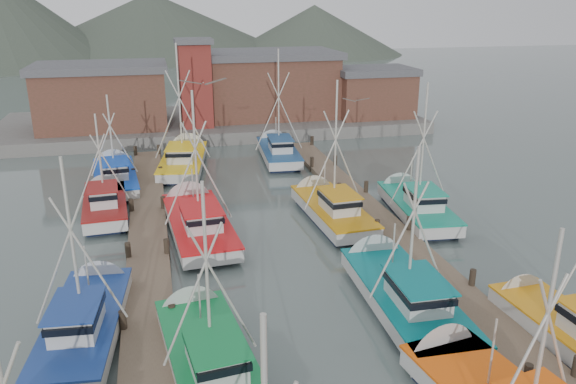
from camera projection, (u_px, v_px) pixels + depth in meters
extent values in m
plane|color=#475551|center=(299.00, 291.00, 26.92)|extent=(260.00, 260.00, 0.00)
cube|color=brown|center=(148.00, 266.00, 29.00)|extent=(2.20, 46.00, 0.40)
cylinder|color=black|center=(124.00, 327.00, 23.18)|extent=(0.30, 0.30, 1.50)
cylinder|color=black|center=(129.00, 256.00, 29.62)|extent=(0.30, 0.30, 1.50)
cylinder|color=black|center=(132.00, 210.00, 36.06)|extent=(0.30, 0.30, 1.50)
cylinder|color=black|center=(134.00, 178.00, 42.49)|extent=(0.30, 0.30, 1.50)
cylinder|color=black|center=(136.00, 155.00, 48.93)|extent=(0.30, 0.30, 1.50)
cylinder|color=black|center=(173.00, 321.00, 23.62)|extent=(0.30, 0.30, 1.50)
cylinder|color=black|center=(167.00, 252.00, 30.06)|extent=(0.30, 0.30, 1.50)
cylinder|color=black|center=(164.00, 207.00, 36.50)|extent=(0.30, 0.30, 1.50)
cylinder|color=black|center=(161.00, 176.00, 42.93)|extent=(0.30, 0.30, 1.50)
cylinder|color=black|center=(159.00, 153.00, 49.37)|extent=(0.30, 0.30, 1.50)
cube|color=brown|center=(400.00, 241.00, 32.08)|extent=(2.20, 46.00, 0.40)
cylinder|color=black|center=(526.00, 383.00, 19.82)|extent=(0.30, 0.30, 1.50)
cylinder|color=black|center=(433.00, 289.00, 26.26)|extent=(0.30, 0.30, 1.50)
cylinder|color=black|center=(377.00, 232.00, 32.69)|extent=(0.30, 0.30, 1.50)
cylinder|color=black|center=(339.00, 193.00, 39.13)|extent=(0.30, 0.30, 1.50)
cylinder|color=black|center=(312.00, 166.00, 45.57)|extent=(0.30, 0.30, 1.50)
cylinder|color=black|center=(291.00, 145.00, 52.01)|extent=(0.30, 0.30, 1.50)
cylinder|color=black|center=(575.00, 374.00, 20.26)|extent=(0.30, 0.30, 1.50)
cylinder|color=black|center=(472.00, 284.00, 26.70)|extent=(0.30, 0.30, 1.50)
cylinder|color=black|center=(409.00, 229.00, 33.13)|extent=(0.30, 0.30, 1.50)
cylinder|color=black|center=(366.00, 191.00, 39.57)|extent=(0.30, 0.30, 1.50)
cylinder|color=black|center=(335.00, 164.00, 46.01)|extent=(0.30, 0.30, 1.50)
cylinder|color=black|center=(312.00, 144.00, 52.45)|extent=(0.30, 0.30, 1.50)
cube|color=slate|center=(213.00, 123.00, 60.76)|extent=(44.00, 16.00, 1.20)
cube|color=brown|center=(103.00, 99.00, 55.41)|extent=(12.00, 8.00, 5.50)
cube|color=#58585D|center=(99.00, 67.00, 54.41)|extent=(12.72, 8.48, 0.70)
cube|color=brown|center=(267.00, 87.00, 60.87)|extent=(14.00, 9.00, 6.20)
cube|color=#58585D|center=(267.00, 54.00, 59.75)|extent=(14.84, 9.54, 0.70)
cube|color=brown|center=(372.00, 95.00, 60.81)|extent=(8.00, 6.00, 4.50)
cube|color=#58585D|center=(373.00, 71.00, 59.96)|extent=(8.48, 6.36, 0.70)
cube|color=maroon|center=(196.00, 86.00, 55.14)|extent=(3.00, 3.00, 8.00)
cube|color=#58585D|center=(193.00, 42.00, 53.76)|extent=(3.60, 3.60, 0.50)
cone|color=#414A3E|center=(155.00, 53.00, 145.39)|extent=(140.00, 140.00, 30.00)
cone|color=#414A3E|center=(314.00, 54.00, 144.98)|extent=(90.00, 90.00, 24.00)
cone|color=beige|center=(433.00, 350.00, 21.52)|extent=(3.01, 1.53, 2.88)
cylinder|color=#BCB8AC|center=(545.00, 330.00, 16.12)|extent=(0.15, 0.15, 6.34)
cylinder|color=#BCB8AC|center=(526.00, 357.00, 16.15)|extent=(2.27, 0.44, 4.96)
cylinder|color=#BCB8AC|center=(556.00, 348.00, 16.57)|extent=(2.27, 0.44, 4.96)
cylinder|color=#BCB8AC|center=(492.00, 353.00, 18.37)|extent=(0.09, 0.09, 2.57)
cube|color=black|center=(211.00, 376.00, 20.80)|extent=(3.30, 7.76, 0.70)
cube|color=beige|center=(211.00, 361.00, 20.58)|extent=(3.75, 8.82, 0.80)
cube|color=#10833E|center=(210.00, 352.00, 20.46)|extent=(3.84, 8.91, 0.10)
cone|color=beige|center=(189.00, 308.00, 24.43)|extent=(2.78, 1.40, 2.67)
cube|color=beige|center=(216.00, 355.00, 19.36)|extent=(2.01, 2.75, 1.10)
cube|color=black|center=(216.00, 349.00, 19.29)|extent=(2.15, 3.02, 0.28)
cube|color=#10833E|center=(215.00, 340.00, 19.17)|extent=(2.28, 3.20, 0.07)
cylinder|color=#BCB8AC|center=(207.00, 273.00, 19.23)|extent=(0.13, 0.13, 6.60)
cylinder|color=#BCB8AC|center=(192.00, 295.00, 19.30)|extent=(2.36, 0.36, 5.16)
cylinder|color=#BCB8AC|center=(223.00, 290.00, 19.66)|extent=(2.36, 0.36, 5.16)
cylinder|color=#BCB8AC|center=(200.00, 303.00, 21.43)|extent=(0.08, 0.08, 2.39)
cube|color=black|center=(405.00, 311.00, 25.10)|extent=(2.95, 8.37, 0.70)
cube|color=beige|center=(406.00, 299.00, 24.89)|extent=(3.35, 9.51, 0.80)
cube|color=#057275|center=(406.00, 291.00, 24.77)|extent=(3.44, 9.61, 0.10)
cone|color=beige|center=(370.00, 257.00, 29.30)|extent=(2.98, 1.19, 2.94)
cube|color=beige|center=(418.00, 292.00, 23.54)|extent=(1.99, 2.88, 1.10)
cube|color=black|center=(418.00, 287.00, 23.46)|extent=(2.12, 3.17, 0.28)
cube|color=#057275|center=(419.00, 279.00, 23.35)|extent=(2.25, 3.36, 0.07)
cylinder|color=#BCB8AC|center=(413.00, 223.00, 23.52)|extent=(0.14, 0.14, 6.60)
cylinder|color=#BCB8AC|center=(399.00, 241.00, 23.65)|extent=(2.37, 0.17, 5.16)
cylinder|color=#BCB8AC|center=(425.00, 239.00, 23.88)|extent=(2.37, 0.17, 5.16)
cylinder|color=#BCB8AC|center=(393.00, 250.00, 25.94)|extent=(0.08, 0.08, 2.63)
cube|color=black|center=(86.00, 339.00, 23.06)|extent=(3.09, 7.55, 0.70)
cube|color=beige|center=(85.00, 325.00, 22.85)|extent=(3.51, 8.58, 0.80)
cube|color=navy|center=(83.00, 317.00, 22.72)|extent=(3.60, 8.67, 0.10)
cone|color=beige|center=(103.00, 280.00, 26.81)|extent=(2.70, 1.35, 2.61)
cube|color=beige|center=(76.00, 318.00, 21.60)|extent=(1.92, 2.66, 1.10)
cube|color=black|center=(76.00, 313.00, 21.52)|extent=(2.05, 2.92, 0.28)
cube|color=navy|center=(75.00, 305.00, 21.40)|extent=(2.17, 3.10, 0.07)
cylinder|color=#BCB8AC|center=(72.00, 242.00, 21.46)|extent=(0.14, 0.14, 6.77)
cylinder|color=#BCB8AC|center=(59.00, 262.00, 21.64)|extent=(2.42, 0.33, 5.29)
cylinder|color=#BCB8AC|center=(90.00, 260.00, 21.79)|extent=(2.42, 0.33, 5.29)
cylinder|color=#BCB8AC|center=(87.00, 273.00, 23.73)|extent=(0.08, 0.08, 2.51)
cube|color=black|center=(571.00, 348.00, 22.45)|extent=(2.54, 6.77, 0.70)
cube|color=beige|center=(573.00, 334.00, 22.24)|extent=(2.89, 7.70, 0.80)
cube|color=orange|center=(575.00, 326.00, 22.12)|extent=(2.96, 7.78, 0.10)
cone|color=beige|center=(511.00, 292.00, 25.73)|extent=(2.45, 1.22, 2.40)
cylinder|color=#BCB8AC|center=(555.00, 282.00, 22.96)|extent=(0.07, 0.07, 2.22)
cube|color=black|center=(199.00, 235.00, 33.23)|extent=(3.40, 8.75, 0.70)
cube|color=beige|center=(199.00, 225.00, 33.02)|extent=(3.86, 9.95, 0.80)
cube|color=red|center=(199.00, 219.00, 32.89)|extent=(3.97, 10.05, 0.10)
cone|color=beige|center=(187.00, 201.00, 37.46)|extent=(3.12, 1.32, 3.05)
cube|color=beige|center=(201.00, 217.00, 31.66)|extent=(2.17, 3.06, 1.10)
cube|color=black|center=(201.00, 213.00, 31.58)|extent=(2.32, 3.36, 0.28)
cube|color=red|center=(201.00, 207.00, 31.46)|extent=(2.46, 3.56, 0.07)
cylinder|color=#BCB8AC|center=(196.00, 158.00, 31.49)|extent=(0.15, 0.15, 7.53)
cylinder|color=#BCB8AC|center=(185.00, 174.00, 31.60)|extent=(2.70, 0.30, 5.89)
cylinder|color=#BCB8AC|center=(207.00, 172.00, 31.95)|extent=(2.70, 0.30, 5.89)
cylinder|color=#BCB8AC|center=(193.00, 190.00, 34.08)|extent=(0.08, 0.08, 2.72)
cube|color=black|center=(332.00, 220.00, 35.45)|extent=(2.88, 7.74, 0.70)
cube|color=beige|center=(333.00, 211.00, 35.23)|extent=(3.27, 8.79, 0.80)
cube|color=orange|center=(333.00, 205.00, 35.11)|extent=(3.36, 8.88, 0.10)
cone|color=beige|center=(311.00, 192.00, 39.21)|extent=(2.76, 1.24, 2.71)
cube|color=beige|center=(339.00, 202.00, 33.98)|extent=(1.88, 2.69, 1.10)
cube|color=black|center=(339.00, 198.00, 33.91)|extent=(2.01, 2.95, 0.28)
cube|color=orange|center=(339.00, 193.00, 33.79)|extent=(2.13, 3.13, 0.07)
cylinder|color=#BCB8AC|center=(335.00, 145.00, 33.68)|extent=(0.13, 0.13, 7.77)
cylinder|color=#BCB8AC|center=(327.00, 160.00, 33.83)|extent=(2.77, 0.24, 6.07)
cylinder|color=#BCB8AC|center=(344.00, 159.00, 34.13)|extent=(2.77, 0.24, 6.07)
cylinder|color=#BCB8AC|center=(325.00, 179.00, 36.13)|extent=(0.07, 0.07, 2.42)
cube|color=black|center=(106.00, 214.00, 36.43)|extent=(2.70, 7.04, 0.70)
cube|color=beige|center=(105.00, 205.00, 36.22)|extent=(3.07, 7.99, 0.80)
cube|color=maroon|center=(105.00, 199.00, 36.09)|extent=(3.15, 8.08, 0.10)
cone|color=beige|center=(105.00, 189.00, 39.81)|extent=(2.51, 1.26, 2.45)
cube|color=beige|center=(104.00, 196.00, 35.06)|extent=(1.73, 2.45, 1.10)
cube|color=black|center=(103.00, 192.00, 34.98)|extent=(1.85, 2.69, 0.28)
cube|color=maroon|center=(103.00, 187.00, 34.87)|extent=(1.96, 2.86, 0.07)
cylinder|color=#BCB8AC|center=(100.00, 158.00, 35.04)|extent=(0.13, 0.13, 5.58)
cylinder|color=#BCB8AC|center=(92.00, 169.00, 35.10)|extent=(2.01, 0.22, 4.37)
cylinder|color=#BCB8AC|center=(110.00, 167.00, 35.40)|extent=(2.01, 0.22, 4.37)
cylinder|color=#BCB8AC|center=(103.00, 175.00, 36.97)|extent=(0.07, 0.07, 2.35)
cube|color=black|center=(416.00, 216.00, 36.07)|extent=(3.22, 7.67, 0.70)
cube|color=beige|center=(417.00, 207.00, 35.86)|extent=(3.66, 8.71, 0.80)
cube|color=#129172|center=(418.00, 201.00, 35.74)|extent=(3.76, 8.80, 0.10)
cone|color=beige|center=(397.00, 188.00, 39.88)|extent=(2.78, 1.38, 2.68)
cube|color=beige|center=(424.00, 198.00, 34.60)|extent=(1.99, 2.71, 1.10)
cube|color=black|center=(424.00, 195.00, 34.53)|extent=(2.12, 2.97, 0.28)
cube|color=#129172|center=(425.00, 189.00, 34.41)|extent=(2.25, 3.15, 0.07)
cylinder|color=#BCB8AC|center=(423.00, 144.00, 34.35)|extent=(0.14, 0.14, 7.55)
cylinder|color=#BCB8AC|center=(413.00, 159.00, 34.57)|extent=(2.69, 0.38, 5.90)
cylinder|color=#BCB8AC|center=(431.00, 158.00, 34.70)|extent=(2.69, 0.38, 5.90)
cylinder|color=#BCB8AC|center=(411.00, 176.00, 36.77)|extent=(0.08, 0.08, 2.48)
cube|color=black|center=(184.00, 168.00, 46.32)|extent=(4.12, 8.92, 0.70)
cube|color=beige|center=(183.00, 161.00, 46.11)|extent=(4.68, 10.14, 0.80)
cube|color=yellow|center=(183.00, 156.00, 45.98)|extent=(4.79, 10.25, 0.10)
cone|color=beige|center=(189.00, 148.00, 50.76)|extent=(3.19, 1.57, 3.05)
cube|color=beige|center=(181.00, 153.00, 44.69)|extent=(2.41, 3.20, 1.10)
cube|color=black|center=(181.00, 151.00, 44.62)|extent=(2.58, 3.51, 0.28)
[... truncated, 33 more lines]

